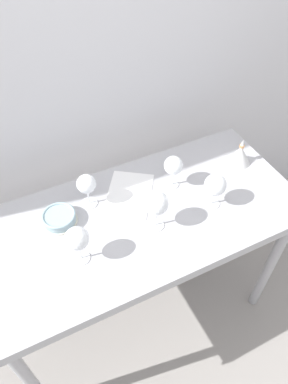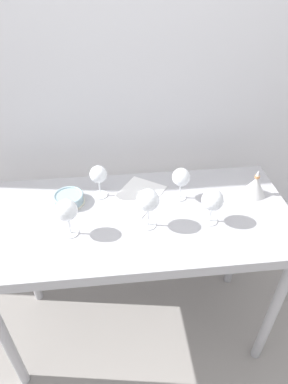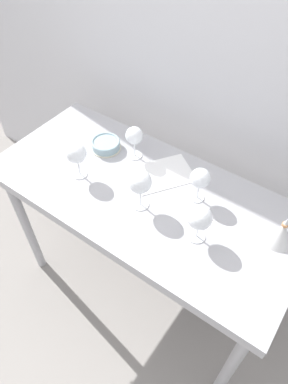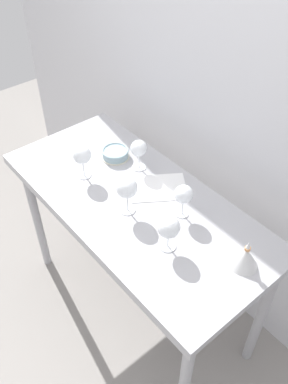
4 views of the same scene
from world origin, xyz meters
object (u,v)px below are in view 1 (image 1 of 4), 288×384
object	(u,v)px
wine_glass_near_center	(156,204)
tasting_sheet_upper	(129,194)
tasting_bowl	(59,218)
decanter_funnel	(240,155)
wine_glass_far_left	(87,185)
wine_glass_near_left	(77,239)
wine_glass_far_right	(173,166)
wine_glass_near_right	(215,186)

from	to	relation	value
wine_glass_near_center	tasting_sheet_upper	xyz separation A→B (m)	(-0.03, 0.21, -0.13)
tasting_sheet_upper	tasting_bowl	xyz separation A→B (m)	(-0.32, -0.01, 0.02)
tasting_sheet_upper	decanter_funnel	bearing A→B (deg)	30.19
wine_glass_near_center	wine_glass_far_left	bearing A→B (deg)	131.14
wine_glass_near_left	wine_glass_near_center	size ratio (longest dim) A/B	0.93
wine_glass_far_right	decanter_funnel	size ratio (longest dim) A/B	1.18
wine_glass_near_center	wine_glass_near_right	bearing A→B (deg)	-0.62
wine_glass_near_right	wine_glass_far_right	bearing A→B (deg)	119.27
wine_glass_near_left	tasting_sheet_upper	distance (m)	0.39
wine_glass_near_left	wine_glass_far_left	distance (m)	0.28
wine_glass_near_right	wine_glass_far_left	distance (m)	0.53
wine_glass_near_left	wine_glass_far_left	bearing A→B (deg)	63.30
wine_glass_near_left	wine_glass_near_right	distance (m)	0.60
wine_glass_near_right	tasting_sheet_upper	distance (m)	0.38
wine_glass_near_left	tasting_bowl	xyz separation A→B (m)	(-0.02, 0.21, -0.10)
tasting_sheet_upper	tasting_bowl	distance (m)	0.32
wine_glass_far_left	tasting_sheet_upper	size ratio (longest dim) A/B	0.61
wine_glass_far_right	wine_glass_near_center	size ratio (longest dim) A/B	0.87
wine_glass_near_right	decanter_funnel	bearing A→B (deg)	32.45
wine_glass_far_left	tasting_sheet_upper	distance (m)	0.21
wine_glass_far_right	tasting_sheet_upper	bearing A→B (deg)	170.36
tasting_sheet_upper	tasting_bowl	world-z (taller)	tasting_bowl
wine_glass_near_center	decanter_funnel	bearing A→B (deg)	17.09
wine_glass_far_right	tasting_bowl	xyz separation A→B (m)	(-0.52, 0.02, -0.09)
wine_glass_near_left	wine_glass_near_center	world-z (taller)	wine_glass_near_center
wine_glass_near_left	wine_glass_near_center	bearing A→B (deg)	2.73
wine_glass_near_left	wine_glass_far_left	xyz separation A→B (m)	(0.12, 0.25, -0.01)
decanter_funnel	wine_glass_near_right	bearing A→B (deg)	-147.55
wine_glass_far_right	tasting_bowl	size ratio (longest dim) A/B	1.11
tasting_bowl	decanter_funnel	bearing A→B (deg)	-1.85
wine_glass_far_left	decanter_funnel	distance (m)	0.74
wine_glass_near_center	tasting_bowl	bearing A→B (deg)	151.06
tasting_bowl	wine_glass_near_left	bearing A→B (deg)	-84.32
tasting_sheet_upper	decanter_funnel	world-z (taller)	decanter_funnel
wine_glass_near_center	tasting_bowl	distance (m)	0.41
decanter_funnel	wine_glass_near_left	bearing A→B (deg)	-168.22
decanter_funnel	tasting_sheet_upper	bearing A→B (deg)	175.70
wine_glass_near_left	tasting_sheet_upper	world-z (taller)	wine_glass_near_left
wine_glass_near_left	wine_glass_near_center	distance (m)	0.33
wine_glass_far_right	wine_glass_near_right	distance (m)	0.20
wine_glass_far_left	tasting_bowl	size ratio (longest dim) A/B	1.11
wine_glass_far_right	tasting_sheet_upper	xyz separation A→B (m)	(-0.20, 0.03, -0.11)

